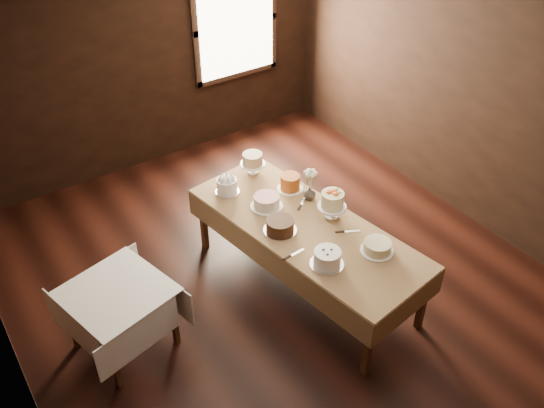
{
  "coord_description": "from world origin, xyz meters",
  "views": [
    {
      "loc": [
        -2.5,
        -3.48,
        4.29
      ],
      "look_at": [
        0.0,
        0.2,
        0.95
      ],
      "focal_mm": 38.62,
      "sensor_mm": 36.0,
      "label": 1
    }
  ],
  "objects": [
    {
      "name": "cake_caramel",
      "position": [
        0.44,
        0.51,
        0.85
      ],
      "size": [
        0.27,
        0.27,
        0.17
      ],
      "color": "white",
      "rests_on": "display_table"
    },
    {
      "name": "cake_chocolate",
      "position": [
        -0.04,
        0.01,
        0.83
      ],
      "size": [
        0.32,
        0.32,
        0.13
      ],
      "color": "silver",
      "rests_on": "display_table"
    },
    {
      "name": "side_table",
      "position": [
        -1.61,
        0.21,
        0.61
      ],
      "size": [
        1.0,
        1.0,
        0.69
      ],
      "rotation": [
        0.0,
        0.0,
        0.24
      ],
      "color": "#3D2314",
      "rests_on": "ground"
    },
    {
      "name": "cake_flowers",
      "position": [
        0.5,
        -0.09,
        0.89
      ],
      "size": [
        0.28,
        0.28,
        0.29
      ],
      "color": "white",
      "rests_on": "display_table"
    },
    {
      "name": "flower_bouquet",
      "position": [
        0.5,
        0.27,
        1.02
      ],
      "size": [
        0.14,
        0.14,
        0.2
      ],
      "primitive_type": null,
      "color": "white",
      "rests_on": "flower_vase"
    },
    {
      "name": "wall_back",
      "position": [
        0.0,
        3.0,
        1.4
      ],
      "size": [
        5.0,
        0.02,
        2.8
      ],
      "primitive_type": "cube",
      "color": "black",
      "rests_on": "ground"
    },
    {
      "name": "wall_right",
      "position": [
        2.5,
        0.0,
        1.4
      ],
      "size": [
        0.02,
        6.0,
        2.8
      ],
      "primitive_type": "cube",
      "color": "black",
      "rests_on": "ground"
    },
    {
      "name": "cake_server_c",
      "position": [
        0.12,
        0.19,
        0.77
      ],
      "size": [
        0.05,
        0.24,
        0.01
      ],
      "primitive_type": "cube",
      "rotation": [
        0.0,
        0.0,
        1.66
      ],
      "color": "silver",
      "rests_on": "display_table"
    },
    {
      "name": "flower_vase",
      "position": [
        0.5,
        0.27,
        0.83
      ],
      "size": [
        0.14,
        0.14,
        0.13
      ],
      "primitive_type": "imported",
      "rotation": [
        0.0,
        0.0,
        4.78
      ],
      "color": "#2D2823",
      "rests_on": "display_table"
    },
    {
      "name": "floor",
      "position": [
        0.0,
        0.0,
        0.0
      ],
      "size": [
        5.0,
        6.0,
        0.01
      ],
      "primitive_type": "cube",
      "color": "black",
      "rests_on": "ground"
    },
    {
      "name": "cake_server_e",
      "position": [
        -0.08,
        -0.33,
        0.77
      ],
      "size": [
        0.24,
        0.04,
        0.01
      ],
      "primitive_type": "cube",
      "rotation": [
        0.0,
        0.0,
        0.06
      ],
      "color": "silver",
      "rests_on": "display_table"
    },
    {
      "name": "cake_server_b",
      "position": [
        0.52,
        -0.38,
        0.77
      ],
      "size": [
        0.22,
        0.14,
        0.01
      ],
      "primitive_type": "cube",
      "rotation": [
        0.0,
        0.0,
        -0.49
      ],
      "color": "silver",
      "rests_on": "display_table"
    },
    {
      "name": "cake_speckled",
      "position": [
        0.29,
        1.0,
        0.87
      ],
      "size": [
        0.28,
        0.28,
        0.24
      ],
      "color": "white",
      "rests_on": "display_table"
    },
    {
      "name": "cake_meringue",
      "position": [
        -0.13,
        0.83,
        0.84
      ],
      "size": [
        0.25,
        0.25,
        0.16
      ],
      "color": "silver",
      "rests_on": "display_table"
    },
    {
      "name": "ceiling",
      "position": [
        0.0,
        0.0,
        2.8
      ],
      "size": [
        5.0,
        6.0,
        0.01
      ],
      "primitive_type": "cube",
      "color": "beige",
      "rests_on": "wall_back"
    },
    {
      "name": "cake_server_d",
      "position": [
        0.43,
        0.26,
        0.77
      ],
      "size": [
        0.21,
        0.16,
        0.01
      ],
      "primitive_type": "cube",
      "rotation": [
        0.0,
        0.0,
        0.61
      ],
      "color": "silver",
      "rests_on": "display_table"
    },
    {
      "name": "cake_swirl",
      "position": [
        0.04,
        -0.61,
        0.84
      ],
      "size": [
        0.34,
        0.34,
        0.15
      ],
      "color": "silver",
      "rests_on": "display_table"
    },
    {
      "name": "cake_lattice",
      "position": [
        0.07,
        0.4,
        0.82
      ],
      "size": [
        0.33,
        0.33,
        0.12
      ],
      "color": "white",
      "rests_on": "display_table"
    },
    {
      "name": "window",
      "position": [
        1.3,
        2.94,
        1.6
      ],
      "size": [
        1.1,
        0.05,
        1.3
      ],
      "primitive_type": "cube",
      "color": "#FFEABF",
      "rests_on": "wall_back"
    },
    {
      "name": "cake_cream",
      "position": [
        0.52,
        -0.72,
        0.82
      ],
      "size": [
        0.33,
        0.33,
        0.11
      ],
      "color": "white",
      "rests_on": "display_table"
    },
    {
      "name": "display_table",
      "position": [
        0.21,
        -0.07,
        0.71
      ],
      "size": [
        1.32,
        2.59,
        0.77
      ],
      "rotation": [
        0.0,
        0.0,
        0.15
      ],
      "color": "#3D2314",
      "rests_on": "ground"
    }
  ]
}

